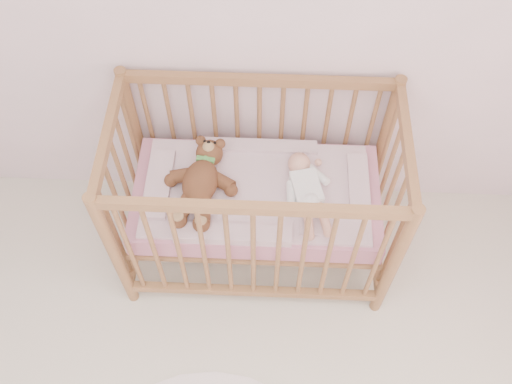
# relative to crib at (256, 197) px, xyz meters

# --- Properties ---
(wall_back) EXTENTS (4.00, 0.02, 2.70)m
(wall_back) POSITION_rel_crib_xyz_m (-0.21, 0.40, 0.85)
(wall_back) COLOR silver
(wall_back) RESTS_ON floor
(crib) EXTENTS (1.36, 0.76, 1.00)m
(crib) POSITION_rel_crib_xyz_m (0.00, 0.00, 0.00)
(crib) COLOR #9A6F41
(crib) RESTS_ON floor
(mattress) EXTENTS (1.22, 0.62, 0.13)m
(mattress) POSITION_rel_crib_xyz_m (0.00, 0.00, -0.01)
(mattress) COLOR pink
(mattress) RESTS_ON crib
(blanket) EXTENTS (1.10, 0.58, 0.06)m
(blanket) POSITION_rel_crib_xyz_m (0.00, 0.00, 0.06)
(blanket) COLOR pink
(blanket) RESTS_ON mattress
(baby) EXTENTS (0.35, 0.54, 0.12)m
(baby) POSITION_rel_crib_xyz_m (0.24, -0.02, 0.14)
(baby) COLOR white
(baby) RESTS_ON blanket
(teddy_bear) EXTENTS (0.45, 0.59, 0.15)m
(teddy_bear) POSITION_rel_crib_xyz_m (-0.27, -0.02, 0.15)
(teddy_bear) COLOR brown
(teddy_bear) RESTS_ON blanket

